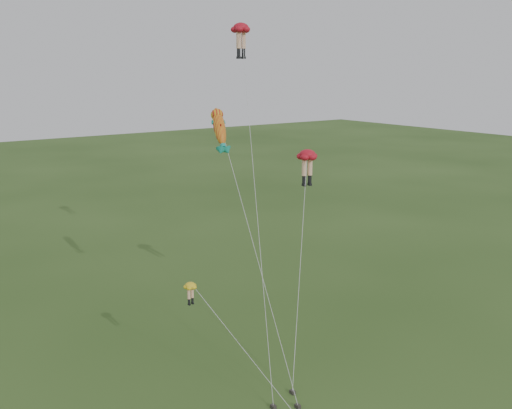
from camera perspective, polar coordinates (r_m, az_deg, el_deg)
ground at (r=38.72m, az=2.29°, el=-18.01°), size 300.00×300.00×0.00m
legs_kite_red_high at (r=45.34m, az=-1.48°, el=16.61°), size 7.62×14.08×23.66m
legs_kite_red_mid at (r=41.41m, az=5.14°, el=4.46°), size 6.99×7.00×14.56m
legs_kite_yellow at (r=35.49m, az=-5.93°, el=-9.00°), size 4.03×7.05×7.45m
fish_kite at (r=38.75m, az=-3.65°, el=7.63°), size 1.64×10.57×17.86m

